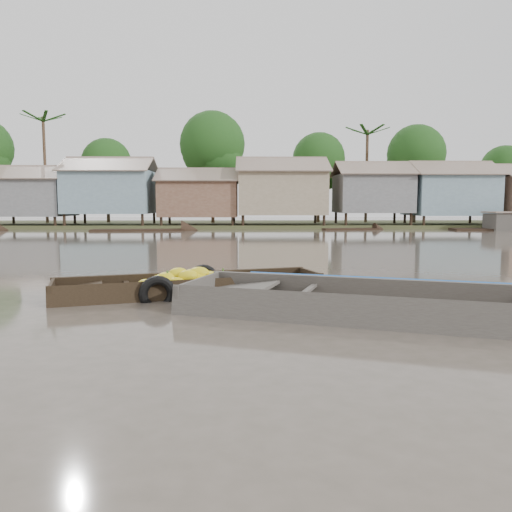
{
  "coord_description": "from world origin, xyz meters",
  "views": [
    {
      "loc": [
        -0.2,
        -8.99,
        1.84
      ],
      "look_at": [
        -0.01,
        0.86,
        0.8
      ],
      "focal_mm": 35.0,
      "sensor_mm": 36.0,
      "label": 1
    }
  ],
  "objects": [
    {
      "name": "ground",
      "position": [
        0.0,
        0.0,
        0.0
      ],
      "size": [
        120.0,
        120.0,
        0.0
      ],
      "primitive_type": "plane",
      "color": "#4D463B",
      "rests_on": "ground"
    },
    {
      "name": "riverbank",
      "position": [
        3.03,
        31.86,
        3.07
      ],
      "size": [
        120.0,
        12.47,
        10.22
      ],
      "color": "#384723",
      "rests_on": "ground"
    },
    {
      "name": "banana_boat",
      "position": [
        -1.4,
        1.1,
        0.14
      ],
      "size": [
        5.57,
        2.83,
        0.76
      ],
      "rotation": [
        0.0,
        0.0,
        0.3
      ],
      "color": "black",
      "rests_on": "ground"
    },
    {
      "name": "viewer_boat",
      "position": [
        2.52,
        -1.14,
        0.06
      ],
      "size": [
        7.92,
        4.41,
        0.62
      ],
      "rotation": [
        0.0,
        0.0,
        -0.33
      ],
      "color": "#3F3936",
      "rests_on": "ground"
    },
    {
      "name": "distant_boats",
      "position": [
        12.93,
        24.25,
        0.24
      ],
      "size": [
        46.93,
        13.59,
        1.38
      ],
      "color": "black",
      "rests_on": "ground"
    }
  ]
}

